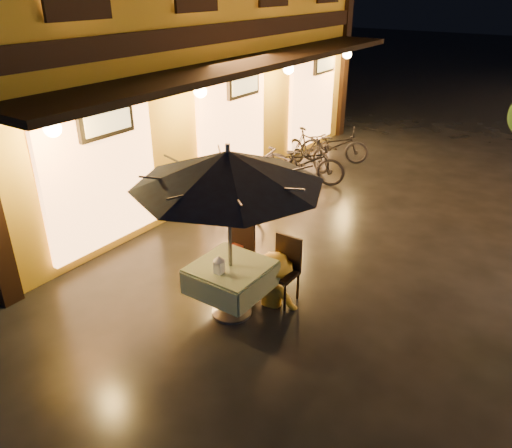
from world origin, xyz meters
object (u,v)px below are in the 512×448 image
Objects in this scene: patio_umbrella at (228,168)px; person_yellow at (274,255)px; person_orange at (232,245)px; bicycle_0 at (228,193)px; cafe_table at (231,277)px; table_lantern at (219,264)px.

patio_umbrella is 1.53m from person_yellow.
patio_umbrella reaches higher than person_orange.
person_orange is 2.65m from bicycle_0.
person_yellow is at bearing 60.22° from cafe_table.
person_orange is at bearing 116.98° from table_lantern.
cafe_table is 3.33m from bicycle_0.
table_lantern is (0.00, -0.24, -1.23)m from patio_umbrella.
cafe_table is 1.56m from patio_umbrella.
person_yellow is at bearing 60.22° from patio_umbrella.
patio_umbrella is 1.61× the size of person_yellow.
patio_umbrella is 1.43× the size of bicycle_0.
person_orange is (-0.41, 0.80, -0.20)m from table_lantern.
person_yellow is 3.16m from bicycle_0.
cafe_table is 0.65× the size of person_yellow.
person_orange is at bearing 126.09° from cafe_table.
patio_umbrella is at bearing 50.20° from person_yellow.
person_orange is at bearing -144.31° from bicycle_0.
person_orange is 0.83× the size of bicycle_0.
patio_umbrella reaches higher than bicycle_0.
cafe_table is 0.70m from person_orange.
bicycle_0 is at bearing 128.33° from cafe_table.
person_yellow is (0.73, 0.01, 0.05)m from person_orange.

